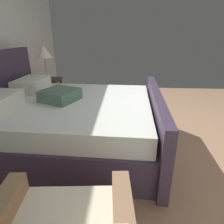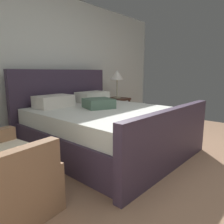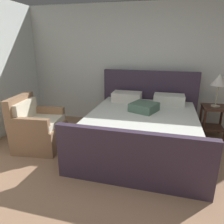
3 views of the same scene
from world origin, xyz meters
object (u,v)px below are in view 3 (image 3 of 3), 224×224
bed (142,128)px  armchair (37,128)px  nightstand_right (214,116)px  table_lamp_right (219,81)px

bed → armchair: 1.79m
nightstand_right → table_lamp_right: bearing=63.4°
bed → armchair: size_ratio=2.52×
nightstand_right → bed: bearing=-149.7°
bed → nightstand_right: bed is taller
table_lamp_right → nightstand_right: bearing=-116.6°
nightstand_right → armchair: size_ratio=0.67×
table_lamp_right → armchair: size_ratio=0.67×
bed → armchair: bed is taller
bed → table_lamp_right: table_lamp_right is taller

